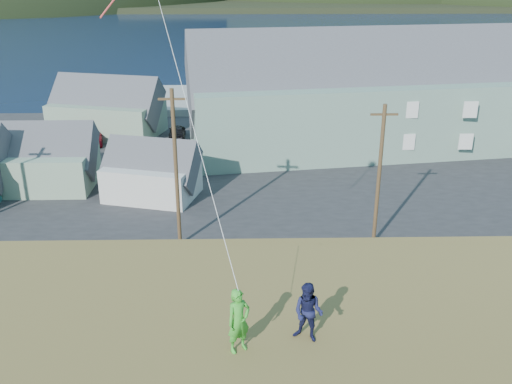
# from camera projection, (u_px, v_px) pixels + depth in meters

# --- Properties ---
(ground) EXTENTS (900.00, 900.00, 0.00)m
(ground) POSITION_uv_depth(u_px,v_px,m) (191.00, 257.00, 34.18)
(ground) COLOR #0A1638
(ground) RESTS_ON ground
(grass_strip) EXTENTS (110.00, 8.00, 0.10)m
(grass_strip) POSITION_uv_depth(u_px,v_px,m) (188.00, 273.00, 32.31)
(grass_strip) COLOR #4C3D19
(grass_strip) RESTS_ON ground
(waterfront_lot) EXTENTS (72.00, 36.00, 0.12)m
(waterfront_lot) POSITION_uv_depth(u_px,v_px,m) (207.00, 163.00, 49.91)
(waterfront_lot) COLOR #28282B
(waterfront_lot) RESTS_ON ground
(wharf) EXTENTS (26.00, 14.00, 0.90)m
(wharf) POSITION_uv_depth(u_px,v_px,m) (170.00, 100.00, 70.96)
(wharf) COLOR gray
(wharf) RESTS_ON ground
(lodge) EXTENTS (39.24, 16.09, 13.40)m
(lodge) POSITION_uv_depth(u_px,v_px,m) (395.00, 93.00, 52.69)
(lodge) COLOR slate
(lodge) RESTS_ON waterfront_lot
(shed_palegreen_near) EXTENTS (8.66, 5.46, 6.26)m
(shed_palegreen_near) POSITION_uv_depth(u_px,v_px,m) (38.00, 159.00, 43.71)
(shed_palegreen_near) COLOR gray
(shed_palegreen_near) RESTS_ON waterfront_lot
(shed_white) EXTENTS (7.75, 6.11, 5.42)m
(shed_white) POSITION_uv_depth(u_px,v_px,m) (151.00, 172.00, 41.95)
(shed_white) COLOR beige
(shed_white) RESTS_ON waterfront_lot
(shed_palegreen_far) EXTENTS (12.04, 8.65, 7.31)m
(shed_palegreen_far) POSITION_uv_depth(u_px,v_px,m) (107.00, 108.00, 57.17)
(shed_palegreen_far) COLOR slate
(shed_palegreen_far) RESTS_ON waterfront_lot
(utility_poles) EXTENTS (28.57, 0.24, 9.76)m
(utility_poles) POSITION_uv_depth(u_px,v_px,m) (147.00, 174.00, 33.72)
(utility_poles) COLOR #47331E
(utility_poles) RESTS_ON waterfront_lot
(parked_cars) EXTENTS (23.67, 12.22, 1.53)m
(parked_cars) POSITION_uv_depth(u_px,v_px,m) (83.00, 141.00, 53.46)
(parked_cars) COLOR maroon
(parked_cars) RESTS_ON waterfront_lot
(kite_flyer_green) EXTENTS (0.77, 0.70, 1.76)m
(kite_flyer_green) POSITION_uv_depth(u_px,v_px,m) (239.00, 321.00, 14.31)
(kite_flyer_green) COLOR green
(kite_flyer_green) RESTS_ON hillside
(kite_flyer_navy) EXTENTS (1.00, 0.91, 1.66)m
(kite_flyer_navy) POSITION_uv_depth(u_px,v_px,m) (308.00, 313.00, 14.74)
(kite_flyer_navy) COLOR #16193E
(kite_flyer_navy) RESTS_ON hillside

